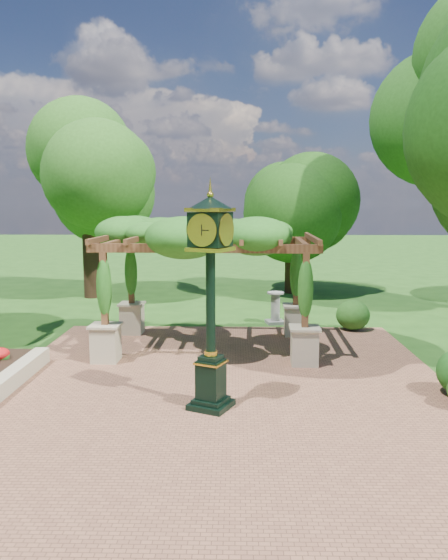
{
  "coord_description": "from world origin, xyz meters",
  "views": [
    {
      "loc": [
        0.28,
        -10.28,
        3.99
      ],
      "look_at": [
        0.0,
        2.5,
        2.2
      ],
      "focal_mm": 35.0,
      "sensor_mm": 36.0,
      "label": 1
    }
  ],
  "objects": [
    {
      "name": "ground",
      "position": [
        0.0,
        0.0,
        0.0
      ],
      "size": [
        120.0,
        120.0,
        0.0
      ],
      "primitive_type": "plane",
      "color": "#1E4714",
      "rests_on": "ground"
    },
    {
      "name": "brick_plaza",
      "position": [
        0.0,
        1.0,
        0.02
      ],
      "size": [
        10.0,
        12.0,
        0.04
      ],
      "primitive_type": "cube",
      "color": "brown",
      "rests_on": "ground"
    },
    {
      "name": "border_wall",
      "position": [
        -4.6,
        0.5,
        0.2
      ],
      "size": [
        0.35,
        5.0,
        0.4
      ],
      "primitive_type": "cube",
      "color": "#C6B793",
      "rests_on": "ground"
    },
    {
      "name": "pedestal_clock",
      "position": [
        -0.2,
        -0.08,
        2.5
      ],
      "size": [
        1.09,
        1.09,
        4.18
      ],
      "rotation": [
        0.0,
        0.0,
        -0.43
      ],
      "color": "black",
      "rests_on": "brick_plaza"
    },
    {
      "name": "pergola",
      "position": [
        -0.46,
        4.47,
        2.99
      ],
      "size": [
        5.9,
        3.82,
        3.64
      ],
      "rotation": [
        0.0,
        0.0,
        -0.03
      ],
      "color": "tan",
      "rests_on": "brick_plaza"
    },
    {
      "name": "sundial",
      "position": [
        1.61,
        7.68,
        0.47
      ],
      "size": [
        0.7,
        0.7,
        1.07
      ],
      "rotation": [
        0.0,
        0.0,
        0.2
      ],
      "color": "gray",
      "rests_on": "ground"
    },
    {
      "name": "shrub_back",
      "position": [
        3.98,
        6.66,
        0.51
      ],
      "size": [
        1.35,
        1.35,
        0.94
      ],
      "primitive_type": "ellipsoid",
      "rotation": [
        0.0,
        0.0,
        0.36
      ],
      "color": "#265819",
      "rests_on": "brick_plaza"
    },
    {
      "name": "tree_west_far",
      "position": [
        -5.86,
        12.75,
        5.58
      ],
      "size": [
        4.32,
        4.32,
        8.15
      ],
      "color": "black",
      "rests_on": "ground"
    },
    {
      "name": "tree_north",
      "position": [
        2.81,
        14.1,
        4.49
      ],
      "size": [
        3.93,
        3.93,
        6.54
      ],
      "color": "#321F14",
      "rests_on": "ground"
    }
  ]
}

